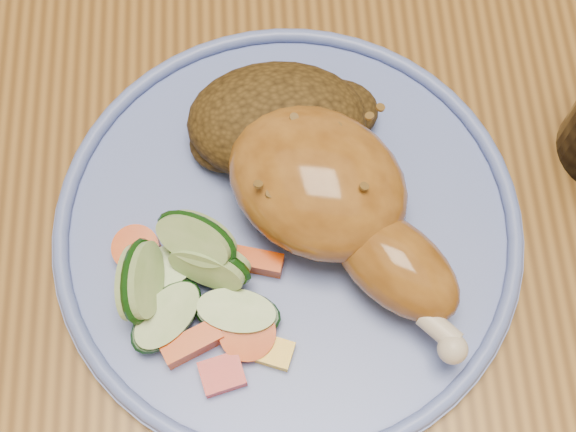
% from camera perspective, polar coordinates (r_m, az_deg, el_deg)
% --- Properties ---
extents(ground, '(4.00, 4.00, 0.00)m').
position_cam_1_polar(ground, '(1.28, 0.16, -8.04)').
color(ground, brown).
rests_on(ground, ground).
extents(dining_table, '(0.90, 1.40, 0.75)m').
position_cam_1_polar(dining_table, '(0.66, 0.31, 7.12)').
color(dining_table, brown).
rests_on(dining_table, ground).
extents(plate, '(0.30, 0.30, 0.01)m').
position_cam_1_polar(plate, '(0.52, -0.00, -0.91)').
color(plate, '#5D71BD').
rests_on(plate, dining_table).
extents(plate_rim, '(0.30, 0.30, 0.01)m').
position_cam_1_polar(plate_rim, '(0.51, -0.00, -0.44)').
color(plate_rim, '#5D71BD').
rests_on(plate_rim, plate).
extents(chicken_leg, '(0.17, 0.19, 0.06)m').
position_cam_1_polar(chicken_leg, '(0.49, 3.42, 1.02)').
color(chicken_leg, '#9D6120').
rests_on(chicken_leg, plate).
extents(rice_pilaf, '(0.13, 0.08, 0.05)m').
position_cam_1_polar(rice_pilaf, '(0.52, -0.52, 6.75)').
color(rice_pilaf, '#432E10').
rests_on(rice_pilaf, plate).
extents(vegetable_pile, '(0.11, 0.12, 0.06)m').
position_cam_1_polar(vegetable_pile, '(0.48, -7.02, -4.95)').
color(vegetable_pile, '#A50A05').
rests_on(vegetable_pile, plate).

